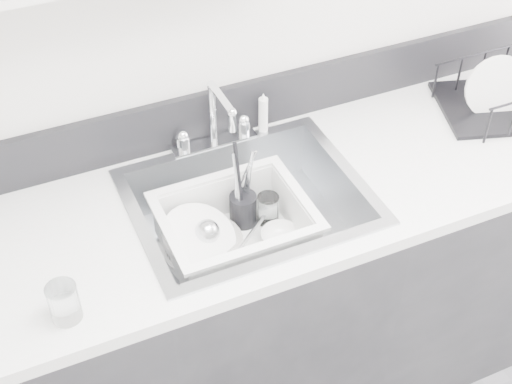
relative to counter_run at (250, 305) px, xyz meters
name	(u,v)px	position (x,y,z in m)	size (l,w,h in m)	color
room_shell	(504,136)	(0.00, -0.80, 1.22)	(3.50, 3.00, 2.60)	silver
counter_run	(250,305)	(0.00, 0.00, 0.00)	(3.20, 0.62, 0.92)	black
backsplash	(208,115)	(0.00, 0.30, 0.54)	(3.20, 0.02, 0.16)	black
sink	(249,221)	(0.00, 0.00, 0.37)	(0.64, 0.52, 0.20)	silver
faucet	(215,130)	(0.00, 0.25, 0.52)	(0.26, 0.18, 0.23)	silver
side_sprayer	(263,113)	(0.16, 0.25, 0.53)	(0.03, 0.03, 0.14)	white
wash_tub	(235,230)	(-0.05, -0.02, 0.37)	(0.41, 0.33, 0.16)	white
plate_stack	(202,242)	(-0.14, 0.01, 0.33)	(0.26, 0.25, 0.10)	white
utensil_cup	(243,207)	(0.01, 0.07, 0.37)	(0.08, 0.08, 0.27)	black
ladle	(231,243)	(-0.07, -0.04, 0.35)	(0.28, 0.10, 0.08)	silver
tumbler_in_tub	(268,209)	(0.08, 0.04, 0.35)	(0.06, 0.06, 0.09)	white
tumbler_counter	(64,303)	(-0.54, -0.20, 0.51)	(0.07, 0.07, 0.10)	white
dish_rack	(509,89)	(0.91, 0.06, 0.53)	(0.40, 0.30, 0.14)	black
bowl_small	(281,238)	(0.07, -0.06, 0.32)	(0.11, 0.11, 0.04)	white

